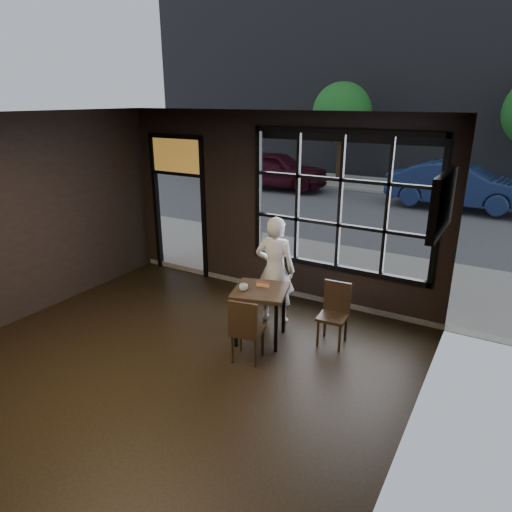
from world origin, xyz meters
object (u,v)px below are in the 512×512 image
Objects in this scene: chair_near at (248,328)px; man at (275,270)px; cafe_table at (260,314)px; navy_car at (459,185)px.

man is at bearing -90.56° from chair_near.
cafe_table is 0.87× the size of chair_near.
man reaches higher than cafe_table.
chair_near reaches higher than cafe_table.
navy_car reaches higher than chair_near.
man reaches higher than navy_car.
cafe_table is 0.57m from chair_near.
cafe_table is at bearing -89.38° from chair_near.
man is 0.40× the size of navy_car.
man reaches higher than chair_near.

